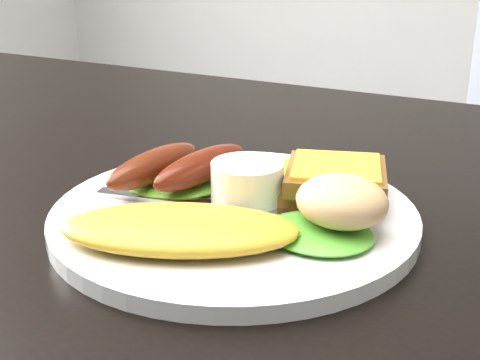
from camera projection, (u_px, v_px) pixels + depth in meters
name	position (u px, v px, depth m)	size (l,w,h in m)	color
dining_table	(164.00, 202.00, 0.59)	(1.20, 0.80, 0.04)	black
person	(443.00, 118.00, 1.15)	(0.47, 0.31, 1.30)	navy
plate	(234.00, 217.00, 0.50)	(0.27, 0.27, 0.01)	white
lettuce_left	(174.00, 180.00, 0.54)	(0.09, 0.08, 0.01)	#35901D
lettuce_right	(319.00, 232.00, 0.45)	(0.08, 0.07, 0.01)	#50A437
omelette	(179.00, 229.00, 0.44)	(0.16, 0.08, 0.02)	gold
sausage_a	(154.00, 166.00, 0.53)	(0.03, 0.10, 0.03)	#5A2306
sausage_b	(201.00, 167.00, 0.52)	(0.03, 0.11, 0.03)	#591D14
ramekin	(247.00, 183.00, 0.50)	(0.05, 0.05, 0.03)	white
toast_a	(310.00, 186.00, 0.52)	(0.08, 0.08, 0.01)	#985B2A
toast_b	(336.00, 176.00, 0.51)	(0.07, 0.07, 0.01)	brown
potato_salad	(342.00, 201.00, 0.45)	(0.06, 0.06, 0.03)	beige
fork	(189.00, 202.00, 0.50)	(0.15, 0.01, 0.00)	#ADAFB7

